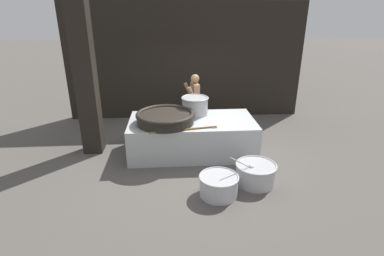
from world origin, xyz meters
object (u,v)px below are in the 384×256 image
Objects in this scene: giant_wok_near at (165,117)px; stock_pot at (195,105)px; cook at (195,102)px; prep_bowl_vegetables at (256,173)px; prep_bowl_meat at (219,185)px.

stock_pot reaches higher than giant_wok_near.
giant_wok_near is 1.99× the size of stock_pot.
cook reaches higher than giant_wok_near.
prep_bowl_vegetables is (1.78, -1.35, -0.74)m from giant_wok_near.
prep_bowl_vegetables is 1.34× the size of prep_bowl_meat.
stock_pot is at bearing 118.67° from prep_bowl_vegetables.
prep_bowl_vegetables is at bearing -61.33° from stock_pot.
prep_bowl_meat is (0.98, -1.70, -0.75)m from giant_wok_near.
giant_wok_near is 1.79× the size of prep_bowl_meat.
prep_bowl_vegetables is at bearing 23.96° from prep_bowl_meat.
prep_bowl_vegetables is (1.06, -1.93, -0.83)m from stock_pot.
cook is (0.78, 1.45, -0.08)m from giant_wok_near.
prep_bowl_meat is (0.26, -2.28, -0.84)m from stock_pot.
stock_pot is 0.89m from cook.
giant_wok_near is 1.65m from cook.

